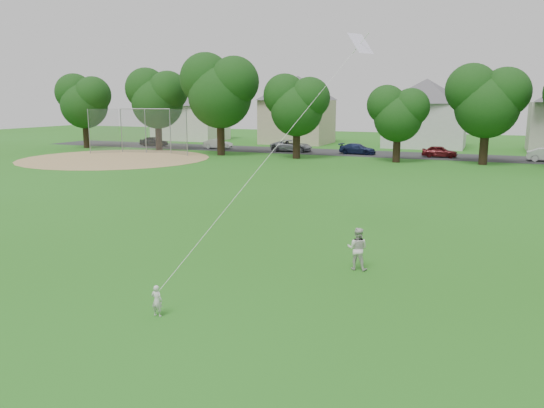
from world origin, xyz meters
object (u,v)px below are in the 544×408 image
at_px(toddler, 157,301).
at_px(older_boy, 357,249).
at_px(baseball_backstop, 143,131).
at_px(kite, 277,145).

bearing_deg(toddler, older_boy, -126.13).
distance_m(toddler, baseball_backstop, 44.35).
distance_m(toddler, older_boy, 7.03).
height_order(older_boy, baseball_backstop, baseball_backstop).
distance_m(kite, baseball_backstop, 41.53).
bearing_deg(baseball_backstop, kite, -48.21).
distance_m(older_boy, kite, 4.34).
xyz_separation_m(kite, baseball_backstop, (-27.65, 30.93, -1.82)).
bearing_deg(older_boy, baseball_backstop, -45.80).
relative_size(toddler, baseball_backstop, 0.08).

